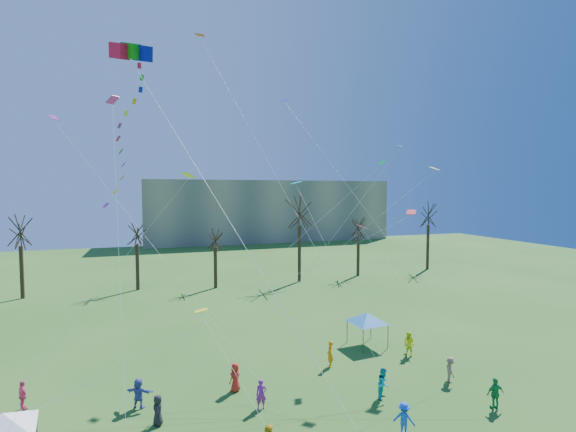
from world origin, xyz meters
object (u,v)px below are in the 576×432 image
object	(u,v)px
distant_building	(269,211)
big_box_kite	(131,136)
canopy_tent_blue	(367,318)
canopy_tent_white	(3,422)

from	to	relation	value
distant_building	big_box_kite	size ratio (longest dim) A/B	2.55
big_box_kite	canopy_tent_blue	xyz separation A→B (m)	(17.10, 4.39, -13.05)
big_box_kite	canopy_tent_white	xyz separation A→B (m)	(-5.39, -3.36, -13.05)
canopy_tent_white	canopy_tent_blue	xyz separation A→B (m)	(22.49, 7.75, -0.00)
distant_building	canopy_tent_white	xyz separation A→B (m)	(-34.18, -77.66, -5.24)
big_box_kite	distant_building	bearing A→B (deg)	68.82
distant_building	canopy_tent_blue	world-z (taller)	distant_building
big_box_kite	canopy_tent_blue	distance (m)	21.96
distant_building	canopy_tent_white	bearing A→B (deg)	-113.75
distant_building	big_box_kite	world-z (taller)	big_box_kite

